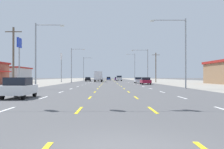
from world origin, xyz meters
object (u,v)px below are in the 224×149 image
Objects in this scene: sedan_inner_left_farther at (100,79)px; sedan_inner_right_distant_a at (117,79)px; hatchback_center_turn_distant_b at (109,79)px; streetlight_left_row_0 at (39,50)px; sedan_far_right_mid at (138,80)px; box_truck_inner_left_midfar at (98,76)px; streetlight_right_row_0 at (182,47)px; pole_sign_left_row_2 at (61,60)px; streetlight_right_row_1 at (146,63)px; sedan_far_right_near at (146,81)px; pole_sign_left_row_1 at (19,49)px; hatchback_far_left_nearest at (19,88)px; streetlight_left_row_2 at (84,67)px; streetlight_left_row_1 at (73,63)px; suv_inner_right_farthest at (119,78)px; streetlight_right_row_2 at (134,65)px; sedan_far_left_far at (88,79)px.

sedan_inner_left_farther is 1.00× the size of sedan_inner_right_distant_a.
streetlight_left_row_0 is (-9.48, -80.40, 4.37)m from hatchback_center_turn_distant_b.
box_truck_inner_left_midfar reaches higher than sedan_far_right_mid.
pole_sign_left_row_2 is at bearing 119.02° from streetlight_right_row_0.
streetlight_right_row_1 is at bearing -65.29° from sedan_inner_left_farther.
streetlight_right_row_0 is at bearing -90.08° from streetlight_right_row_1.
sedan_far_right_near and sedan_inner_right_distant_a have the same top height.
hatchback_far_left_nearest is at bearing -71.57° from pole_sign_left_row_1.
streetlight_left_row_0 is 19.33m from streetlight_right_row_0.
hatchback_far_left_nearest reaches higher than sedan_inner_left_farther.
streetlight_left_row_2 is at bearing 112.80° from sedan_far_right_mid.
streetlight_left_row_1 reaches higher than pole_sign_left_row_1.
sedan_far_right_near is 19.08m from streetlight_right_row_0.
suv_inner_right_farthest is at bearing 66.23° from box_truck_inner_left_midfar.
streetlight_right_row_0 is (12.95, -63.01, 4.87)m from sedan_inner_left_farther.
streetlight_right_row_0 is (16.59, 16.09, 4.84)m from hatchback_far_left_nearest.
pole_sign_left_row_2 is 0.79× the size of streetlight_right_row_2.
pole_sign_left_row_1 is at bearing -109.18° from box_truck_inner_left_midfar.
streetlight_left_row_0 is at bearing -119.13° from streetlight_right_row_1.
streetlight_left_row_2 is (-2.61, 15.70, 4.59)m from sedan_far_left_far.
streetlight_right_row_1 is (13.00, -28.25, 4.51)m from sedan_inner_left_farther.
sedan_inner_right_distant_a is 0.49× the size of streetlight_left_row_1.
sedan_far_left_far is at bearing 90.18° from hatchback_far_left_nearest.
hatchback_center_turn_distant_b is (-7.50, 62.10, 0.03)m from sedan_far_right_near.
pole_sign_left_row_2 reaches higher than hatchback_far_left_nearest.
streetlight_left_row_2 is (-0.03, 34.76, 0.06)m from streetlight_left_row_1.
box_truck_inner_left_midfar is at bearing -95.59° from hatchback_center_turn_distant_b.
streetlight_right_row_1 reaches higher than sedan_far_left_far.
sedan_far_left_far is (-14.25, 24.42, 0.00)m from sedan_far_right_mid.
box_truck_inner_left_midfar is at bearing 110.29° from sedan_far_right_near.
sedan_far_right_mid is 51.50m from hatchback_center_turn_distant_b.
streetlight_right_row_1 is (2.61, 5.35, 4.51)m from sedan_far_right_mid.
streetlight_right_row_2 reaches higher than hatchback_center_turn_distant_b.
pole_sign_left_row_2 is (-7.05, -10.83, 5.73)m from sedan_far_left_far.
sedan_inner_right_distant_a is (10.27, 94.72, -0.03)m from hatchback_far_left_nearest.
sedan_inner_left_farther is 53.69m from pole_sign_left_row_1.
hatchback_center_turn_distant_b is 81.07m from streetlight_left_row_0.
pole_sign_left_row_1 is at bearing -96.11° from streetlight_left_row_2.
streetlight_right_row_0 reaches higher than sedan_far_left_far.
pole_sign_left_row_2 is at bearing 97.01° from hatchback_far_left_nearest.
pole_sign_left_row_2 is 0.90× the size of streetlight_right_row_0.
pole_sign_left_row_1 reaches higher than sedan_inner_left_farther.
streetlight_left_row_1 is at bearing 90.10° from streetlight_left_row_0.
streetlight_right_row_1 is at bearing -77.77° from hatchback_center_turn_distant_b.
suv_inner_right_farthest is 1.09× the size of sedan_inner_right_distant_a.
streetlight_right_row_0 is at bearing -85.40° from sedan_inner_right_distant_a.
streetlight_left_row_0 is (-6.38, -63.01, 4.39)m from sedan_inner_left_farther.
sedan_inner_right_distant_a is at bearing 34.79° from streetlight_left_row_2.
pole_sign_left_row_1 is 58.71m from streetlight_left_row_2.
streetlight_left_row_1 is (-6.44, -28.25, 4.53)m from sedan_inner_left_farther.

